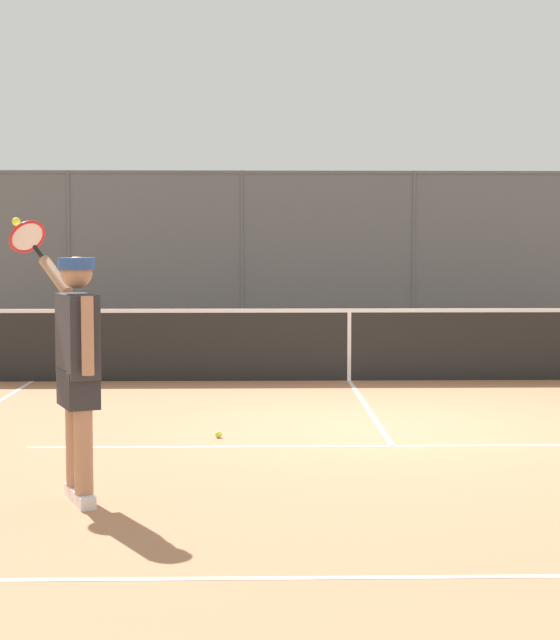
% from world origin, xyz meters
% --- Properties ---
extents(ground_plane, '(60.00, 60.00, 0.00)m').
position_xyz_m(ground_plane, '(0.00, 0.00, 0.00)').
color(ground_plane, '#B27551').
extents(court_line_markings, '(8.47, 8.14, 0.01)m').
position_xyz_m(court_line_markings, '(0.00, 1.28, 0.00)').
color(court_line_markings, white).
rests_on(court_line_markings, ground).
extents(fence_backdrop, '(17.85, 1.37, 3.07)m').
position_xyz_m(fence_backdrop, '(0.00, -8.39, 1.29)').
color(fence_backdrop, '#565B60').
rests_on(fence_backdrop, ground).
extents(tennis_net, '(10.88, 0.09, 1.07)m').
position_xyz_m(tennis_net, '(0.00, -3.58, 0.49)').
color(tennis_net, '#2D2D2D').
rests_on(tennis_net, ground).
extents(tennis_player, '(0.86, 1.24, 2.03)m').
position_xyz_m(tennis_player, '(2.49, 2.83, 1.03)').
color(tennis_player, silver).
rests_on(tennis_player, ground).
extents(tennis_ball_mid_court, '(0.07, 0.07, 0.07)m').
position_xyz_m(tennis_ball_mid_court, '(1.59, 0.45, 0.03)').
color(tennis_ball_mid_court, '#D6E042').
rests_on(tennis_ball_mid_court, ground).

